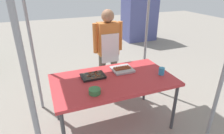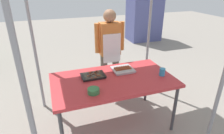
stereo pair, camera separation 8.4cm
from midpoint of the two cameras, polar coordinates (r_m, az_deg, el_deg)
name	(u,v)px [view 2 (the right image)]	position (r m, az deg, el deg)	size (l,w,h in m)	color
ground_plane	(113,123)	(2.94, 1.19, -16.57)	(18.00, 18.00, 0.00)	gray
stall_table	(113,82)	(2.54, 1.32, -4.62)	(1.60, 0.90, 0.75)	#C63338
tray_grilled_sausages	(123,69)	(2.73, 4.12, -0.71)	(0.30, 0.28, 0.05)	#ADADB2
tray_meat_skewers	(93,76)	(2.56, -4.77, -2.63)	(0.32, 0.22, 0.04)	black
condiment_bowl	(93,91)	(2.20, -4.49, -7.16)	(0.14, 0.14, 0.06)	#33723F
drink_cup_near_edge	(162,72)	(2.68, 15.69, -1.46)	(0.08, 0.08, 0.10)	#338CBF
vendor_woman	(110,47)	(3.26, 0.10, 5.98)	(0.52, 0.22, 1.52)	#595147
neighbor_stall_right	(145,10)	(6.81, 10.13, 16.57)	(1.07, 0.79, 2.06)	#4C518C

